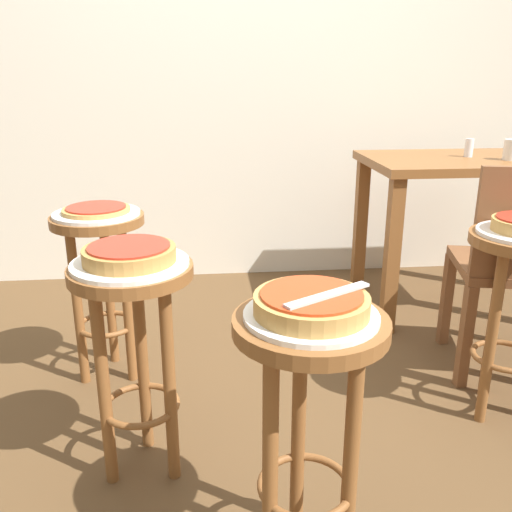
% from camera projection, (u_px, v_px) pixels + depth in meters
% --- Properties ---
extents(ground_plane, '(6.00, 6.00, 0.00)m').
position_uv_depth(ground_plane, '(292.00, 439.00, 1.82)').
color(ground_plane, brown).
extents(back_wall, '(6.00, 0.10, 3.00)m').
position_uv_depth(back_wall, '(248.00, 2.00, 2.90)').
color(back_wall, silver).
rests_on(back_wall, ground_plane).
extents(stool_foreground, '(0.34, 0.34, 0.65)m').
position_uv_depth(stool_foreground, '(308.00, 392.00, 1.23)').
color(stool_foreground, brown).
rests_on(stool_foreground, ground_plane).
extents(serving_plate_foreground, '(0.29, 0.29, 0.01)m').
position_uv_depth(serving_plate_foreground, '(311.00, 316.00, 1.18)').
color(serving_plate_foreground, white).
rests_on(serving_plate_foreground, stool_foreground).
extents(pizza_foreground, '(0.25, 0.25, 0.05)m').
position_uv_depth(pizza_foreground, '(311.00, 303.00, 1.17)').
color(pizza_foreground, tan).
rests_on(pizza_foreground, serving_plate_foreground).
extents(stool_middle, '(0.34, 0.34, 0.65)m').
position_uv_depth(stool_middle, '(135.00, 327.00, 1.55)').
color(stool_middle, brown).
rests_on(stool_middle, ground_plane).
extents(serving_plate_middle, '(0.32, 0.32, 0.01)m').
position_uv_depth(serving_plate_middle, '(130.00, 264.00, 1.49)').
color(serving_plate_middle, white).
rests_on(serving_plate_middle, stool_middle).
extents(pizza_middle, '(0.25, 0.25, 0.05)m').
position_uv_depth(pizza_middle, '(129.00, 254.00, 1.48)').
color(pizza_middle, '#B78442').
rests_on(pizza_middle, serving_plate_middle).
extents(stool_rear, '(0.34, 0.34, 0.65)m').
position_uv_depth(stool_rear, '(101.00, 262.00, 2.08)').
color(stool_rear, brown).
rests_on(stool_rear, ground_plane).
extents(serving_plate_rear, '(0.31, 0.31, 0.01)m').
position_uv_depth(serving_plate_rear, '(97.00, 214.00, 2.02)').
color(serving_plate_rear, silver).
rests_on(serving_plate_rear, stool_rear).
extents(pizza_rear, '(0.24, 0.24, 0.02)m').
position_uv_depth(pizza_rear, '(96.00, 209.00, 2.01)').
color(pizza_rear, tan).
rests_on(pizza_rear, serving_plate_rear).
extents(dining_table, '(0.83, 0.61, 0.77)m').
position_uv_depth(dining_table, '(452.00, 189.00, 2.66)').
color(dining_table, brown).
rests_on(dining_table, ground_plane).
extents(cup_near_edge, '(0.07, 0.07, 0.09)m').
position_uv_depth(cup_near_edge, '(511.00, 150.00, 2.53)').
color(cup_near_edge, silver).
rests_on(cup_near_edge, dining_table).
extents(condiment_shaker, '(0.04, 0.04, 0.09)m').
position_uv_depth(condiment_shaker, '(469.00, 148.00, 2.63)').
color(condiment_shaker, white).
rests_on(condiment_shaker, dining_table).
extents(pizza_server_knife, '(0.20, 0.13, 0.01)m').
position_uv_depth(pizza_server_knife, '(328.00, 295.00, 1.14)').
color(pizza_server_knife, silver).
rests_on(pizza_server_knife, pizza_foreground).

